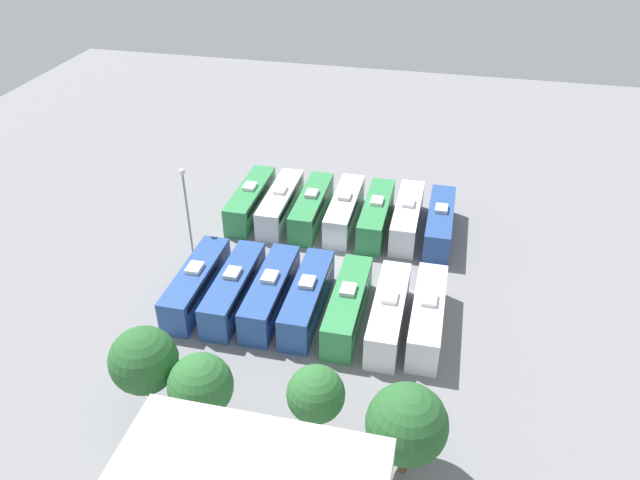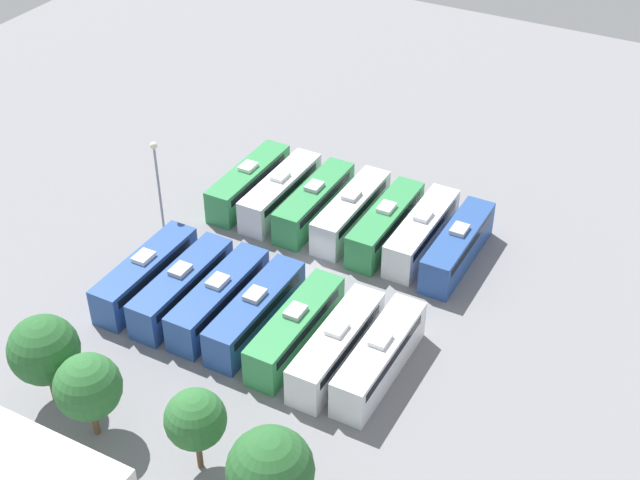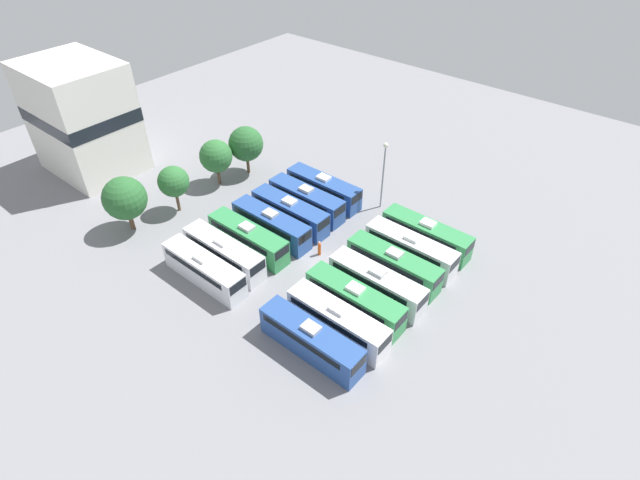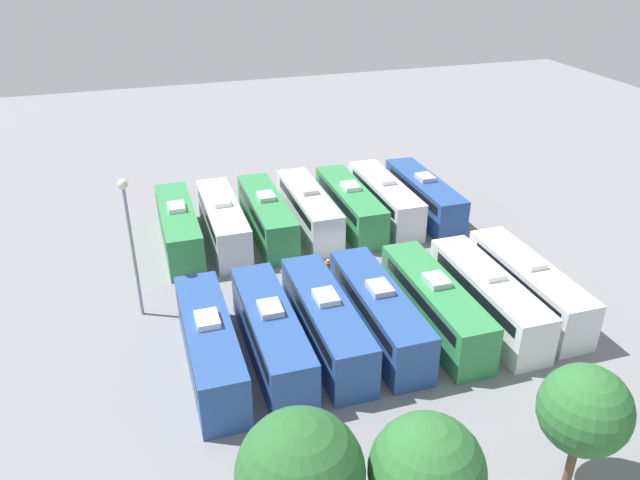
% 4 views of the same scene
% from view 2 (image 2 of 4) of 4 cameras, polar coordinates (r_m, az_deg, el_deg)
% --- Properties ---
extents(ground_plane, '(117.23, 117.23, 0.00)m').
position_cam_2_polar(ground_plane, '(70.52, -0.87, -2.25)').
color(ground_plane, gray).
extents(bus_0, '(2.46, 10.42, 3.40)m').
position_cam_2_polar(bus_0, '(71.68, 8.80, -0.34)').
color(bus_0, '#284C93').
rests_on(bus_0, ground_plane).
extents(bus_1, '(2.46, 10.42, 3.40)m').
position_cam_2_polar(bus_1, '(72.87, 6.53, 0.55)').
color(bus_1, white).
rests_on(bus_1, ground_plane).
extents(bus_2, '(2.46, 10.42, 3.40)m').
position_cam_2_polar(bus_2, '(73.56, 4.21, 1.08)').
color(bus_2, '#338C4C').
rests_on(bus_2, ground_plane).
extents(bus_3, '(2.46, 10.42, 3.40)m').
position_cam_2_polar(bus_3, '(74.92, 2.00, 1.88)').
color(bus_3, silver).
rests_on(bus_3, ground_plane).
extents(bus_4, '(2.46, 10.42, 3.40)m').
position_cam_2_polar(bus_4, '(76.03, -0.37, 2.47)').
color(bus_4, '#338C4C').
rests_on(bus_4, ground_plane).
extents(bus_5, '(2.46, 10.42, 3.40)m').
position_cam_2_polar(bus_5, '(77.46, -2.54, 3.12)').
color(bus_5, silver).
rests_on(bus_5, ground_plane).
extents(bus_6, '(2.46, 10.42, 3.40)m').
position_cam_2_polar(bus_6, '(78.96, -4.58, 3.73)').
color(bus_6, '#338C4C').
rests_on(bus_6, ground_plane).
extents(bus_7, '(2.46, 10.42, 3.40)m').
position_cam_2_polar(bus_7, '(61.12, 3.82, -7.46)').
color(bus_7, silver).
rests_on(bus_7, ground_plane).
extents(bus_8, '(2.46, 10.42, 3.40)m').
position_cam_2_polar(bus_8, '(61.81, 1.07, -6.77)').
color(bus_8, silver).
rests_on(bus_8, ground_plane).
extents(bus_9, '(2.46, 10.42, 3.40)m').
position_cam_2_polar(bus_9, '(63.15, -1.58, -5.67)').
color(bus_9, '#338C4C').
rests_on(bus_9, ground_plane).
extents(bus_10, '(2.46, 10.42, 3.40)m').
position_cam_2_polar(bus_10, '(64.67, -4.14, -4.58)').
color(bus_10, '#284C93').
rests_on(bus_10, ground_plane).
extents(bus_11, '(2.46, 10.42, 3.40)m').
position_cam_2_polar(bus_11, '(66.10, -6.49, -3.70)').
color(bus_11, '#284C93').
rests_on(bus_11, ground_plane).
extents(bus_12, '(2.46, 10.42, 3.40)m').
position_cam_2_polar(bus_12, '(67.52, -8.83, -2.95)').
color(bus_12, '#284C93').
rests_on(bus_12, ground_plane).
extents(bus_13, '(2.46, 10.42, 3.40)m').
position_cam_2_polar(bus_13, '(69.26, -11.10, -2.11)').
color(bus_13, '#284C93').
rests_on(bus_13, ground_plane).
extents(worker_person, '(0.36, 0.36, 1.83)m').
position_cam_2_polar(worker_person, '(69.83, -2.00, -1.83)').
color(worker_person, '#CC4C19').
rests_on(worker_person, ground_plane).
extents(light_pole, '(0.60, 0.60, 8.94)m').
position_cam_2_polar(light_pole, '(72.76, -10.37, 4.13)').
color(light_pole, gray).
rests_on(light_pole, ground_plane).
extents(tree_0, '(5.02, 5.02, 6.81)m').
position_cam_2_polar(tree_0, '(51.03, -3.20, -14.50)').
color(tree_0, brown).
rests_on(tree_0, ground_plane).
extents(tree_1, '(3.78, 3.78, 6.07)m').
position_cam_2_polar(tree_1, '(54.08, -7.98, -11.32)').
color(tree_1, brown).
rests_on(tree_1, ground_plane).
extents(tree_2, '(4.28, 4.28, 6.25)m').
position_cam_2_polar(tree_2, '(57.35, -14.63, -9.09)').
color(tree_2, brown).
rests_on(tree_2, ground_plane).
extents(tree_3, '(4.66, 4.66, 6.74)m').
position_cam_2_polar(tree_3, '(60.14, -17.26, -6.74)').
color(tree_3, brown).
rests_on(tree_3, ground_plane).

